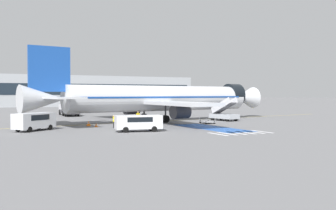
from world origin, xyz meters
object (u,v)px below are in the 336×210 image
at_px(fuel_tanker, 69,107).
at_px(terminal_building, 76,91).
at_px(traffic_cone_1, 89,123).
at_px(traffic_cone_0, 96,125).
at_px(airliner, 160,98).
at_px(ground_crew_1, 114,121).
at_px(boarding_stairs_forward, 224,115).
at_px(ground_crew_0, 138,117).
at_px(baggage_cart, 207,122).
at_px(service_van_0, 138,122).
at_px(service_van_1, 34,120).

xyz_separation_m(fuel_tanker, terminal_building, (16.20, 58.99, 3.52)).
bearing_deg(fuel_tanker, traffic_cone_1, -93.56).
height_order(traffic_cone_0, traffic_cone_1, traffic_cone_1).
bearing_deg(airliner, ground_crew_1, -59.13).
relative_size(boarding_stairs_forward, ground_crew_0, 3.00).
bearing_deg(ground_crew_0, boarding_stairs_forward, -7.70).
distance_m(airliner, ground_crew_1, 13.29).
bearing_deg(ground_crew_1, baggage_cart, -66.09).
xyz_separation_m(service_van_0, ground_crew_0, (3.88, 9.31, -0.06)).
bearing_deg(ground_crew_0, fuel_tanker, 85.34).
bearing_deg(traffic_cone_1, traffic_cone_0, -80.07).
xyz_separation_m(fuel_tanker, baggage_cart, (12.90, -29.35, -1.42)).
distance_m(ground_crew_0, traffic_cone_1, 6.79).
height_order(service_van_0, traffic_cone_1, service_van_0).
xyz_separation_m(baggage_cart, terminal_building, (3.30, 88.35, 4.95)).
relative_size(boarding_stairs_forward, traffic_cone_0, 11.26).
bearing_deg(baggage_cart, traffic_cone_0, -176.37).
height_order(service_van_1, baggage_cart, service_van_1).
height_order(service_van_0, ground_crew_1, service_van_0).
distance_m(service_van_0, baggage_cart, 14.99).
bearing_deg(baggage_cart, ground_crew_0, 172.88).
height_order(service_van_0, ground_crew_0, service_van_0).
relative_size(service_van_0, terminal_building, 0.06).
distance_m(baggage_cart, ground_crew_0, 9.95).
xyz_separation_m(boarding_stairs_forward, terminal_building, (-2.25, 84.57, 4.24)).
height_order(ground_crew_0, traffic_cone_1, ground_crew_0).
bearing_deg(ground_crew_1, service_van_0, -150.66).
relative_size(ground_crew_0, ground_crew_1, 1.13).
xyz_separation_m(boarding_stairs_forward, service_van_0, (-18.97, -10.40, 0.15)).
distance_m(boarding_stairs_forward, service_van_0, 21.64).
bearing_deg(terminal_building, traffic_cone_1, -102.98).
xyz_separation_m(service_van_0, ground_crew_1, (-0.93, 5.63, -0.19)).
height_order(service_van_1, terminal_building, terminal_building).
bearing_deg(fuel_tanker, ground_crew_0, -79.01).
xyz_separation_m(service_van_1, ground_crew_0, (14.12, 3.08, -0.18)).
distance_m(service_van_0, ground_crew_1, 5.71).
relative_size(ground_crew_0, traffic_cone_1, 2.75).
relative_size(service_van_0, traffic_cone_1, 8.24).
xyz_separation_m(ground_crew_0, traffic_cone_1, (-6.70, 0.86, -0.72)).
distance_m(service_van_1, ground_crew_0, 14.46).
bearing_deg(fuel_tanker, traffic_cone_0, -92.23).
height_order(boarding_stairs_forward, traffic_cone_1, boarding_stairs_forward).
distance_m(ground_crew_1, traffic_cone_0, 2.90).
bearing_deg(terminal_building, airliner, -95.21).
relative_size(boarding_stairs_forward, fuel_tanker, 0.53).
relative_size(traffic_cone_0, terminal_building, 0.01).
height_order(boarding_stairs_forward, ground_crew_1, boarding_stairs_forward).
height_order(airliner, traffic_cone_0, airliner).
height_order(ground_crew_1, traffic_cone_1, ground_crew_1).
distance_m(fuel_tanker, baggage_cart, 32.10).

